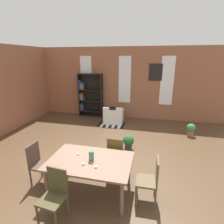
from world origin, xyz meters
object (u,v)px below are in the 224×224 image
Objects in this scene: dining_chair_far_right at (116,154)px; bookshelf_tall at (89,95)px; vase_on_table at (91,156)px; armchair_white at (114,116)px; potted_plant_by_shelf at (128,141)px; dining_chair_near_left at (54,194)px; potted_plant_corner at (191,129)px; dining_table at (90,164)px; dining_chair_head_right at (150,179)px; dining_chair_head_left at (39,163)px.

bookshelf_tall is (-2.20, 4.16, 0.53)m from dining_chair_far_right.
vase_on_table is 0.24× the size of armchair_white.
vase_on_table is 2.15m from potted_plant_by_shelf.
dining_chair_near_left is at bearing -117.55° from vase_on_table.
potted_plant_corner is at bearing 54.26° from vase_on_table.
vase_on_table reaches higher than dining_table.
bookshelf_tall is 4.42× the size of potted_plant_by_shelf.
vase_on_table is 0.93m from dining_chair_near_left.
dining_chair_far_right is at bearing 137.46° from dining_chair_head_right.
dining_chair_far_right is 1.76m from dining_chair_head_left.
potted_plant_corner is (3.03, -0.72, -0.02)m from armchair_white.
dining_chair_far_right reaches higher than potted_plant_corner.
dining_chair_head_left is (-1.24, 0.00, -0.34)m from vase_on_table.
dining_table is at bearing -179.91° from dining_chair_head_right.
armchair_white is at bearing 96.73° from vase_on_table.
vase_on_table reaches higher than dining_chair_far_right.
vase_on_table is at bearing -179.91° from dining_chair_head_right.
dining_chair_far_right is 1.00× the size of dining_chair_head_left.
vase_on_table is 0.45× the size of potted_plant_by_shelf.
bookshelf_tall is at bearing 97.12° from dining_chair_head_left.
dining_chair_near_left reaches higher than potted_plant_by_shelf.
potted_plant_by_shelf is 1.00× the size of potted_plant_corner.
dining_chair_far_right is at bearing 64.13° from dining_table.
dining_chair_near_left and dining_chair_head_left have the same top height.
armchair_white is at bearing 91.11° from dining_chair_near_left.
dining_chair_far_right is 1.71m from dining_chair_near_left.
bookshelf_tall is 4.39× the size of potted_plant_corner.
vase_on_table is 1.23m from dining_chair_head_right.
dining_table is 1.76× the size of dining_chair_head_right.
dining_table is 1.76× the size of dining_chair_far_right.
potted_plant_corner is (2.18, 2.74, -0.26)m from dining_chair_far_right.
dining_chair_far_right reaches higher than armchair_white.
potted_plant_corner is at bearing 51.42° from dining_chair_far_right.
bookshelf_tall reaches higher than vase_on_table.
dining_chair_head_left is at bearing 179.97° from dining_chair_head_right.
bookshelf_tall is at bearing 152.60° from armchair_white.
dining_chair_near_left is at bearing -42.61° from dining_chair_head_left.
dining_table is 1.95× the size of armchair_white.
bookshelf_tall reaches higher than dining_chair_head_left.
dining_chair_near_left is (-0.40, -0.77, -0.34)m from vase_on_table.
potted_plant_corner is (1.35, 3.51, -0.26)m from dining_chair_head_right.
bookshelf_tall reaches higher than potted_plant_by_shelf.
potted_plant_corner is at bearing 42.92° from dining_chair_head_left.
vase_on_table reaches higher than dining_chair_head_right.
armchair_white reaches higher than potted_plant_corner.
dining_chair_head_right is 1.00× the size of dining_chair_head_left.
dining_table is at bearing -0.16° from dining_chair_head_left.
potted_plant_corner is (2.56, 3.51, -0.42)m from dining_table.
bookshelf_tall is 2.36× the size of armchair_white.
dining_chair_near_left and dining_chair_head_right have the same top height.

